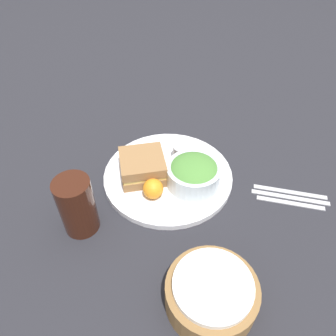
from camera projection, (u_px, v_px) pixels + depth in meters
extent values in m
plane|color=#232328|center=(168.00, 178.00, 0.84)|extent=(4.00, 4.00, 0.00)
cylinder|color=silver|center=(168.00, 176.00, 0.84)|extent=(0.33, 0.33, 0.01)
cube|color=olive|center=(143.00, 171.00, 0.82)|extent=(0.12, 0.12, 0.02)
cube|color=#E5C666|center=(143.00, 166.00, 0.81)|extent=(0.12, 0.11, 0.01)
cube|color=olive|center=(142.00, 161.00, 0.80)|extent=(0.12, 0.12, 0.02)
cylinder|color=silver|center=(193.00, 175.00, 0.79)|extent=(0.13, 0.13, 0.05)
ellipsoid|color=#4C8438|center=(194.00, 170.00, 0.78)|extent=(0.12, 0.12, 0.05)
cylinder|color=#B7B7BC|center=(182.00, 152.00, 0.86)|extent=(0.05, 0.05, 0.04)
sphere|color=orange|center=(153.00, 189.00, 0.76)|extent=(0.05, 0.05, 0.05)
cylinder|color=#38190F|center=(77.00, 206.00, 0.69)|extent=(0.08, 0.08, 0.14)
cylinder|color=olive|center=(211.00, 294.00, 0.59)|extent=(0.17, 0.17, 0.06)
cylinder|color=white|center=(213.00, 285.00, 0.57)|extent=(0.14, 0.14, 0.01)
cube|color=#B2B2B7|center=(290.00, 192.00, 0.80)|extent=(0.17, 0.06, 0.01)
cube|color=#B2B2B7|center=(290.00, 197.00, 0.79)|extent=(0.18, 0.06, 0.01)
cube|color=#B2B2B7|center=(290.00, 203.00, 0.78)|extent=(0.15, 0.06, 0.01)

